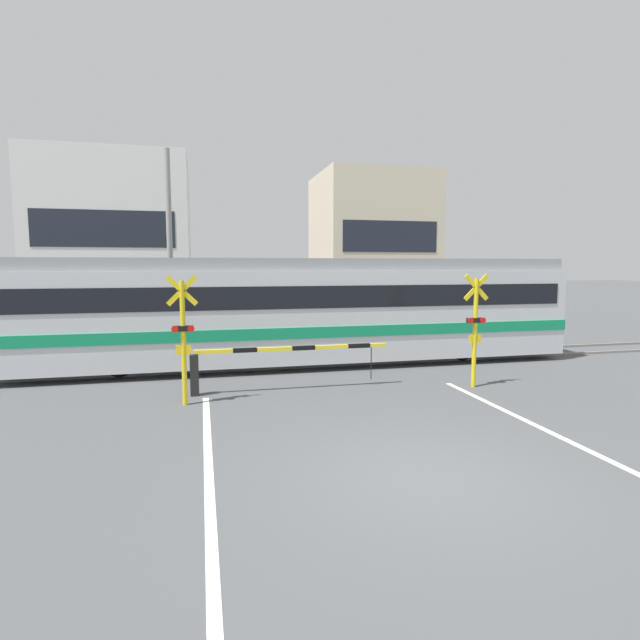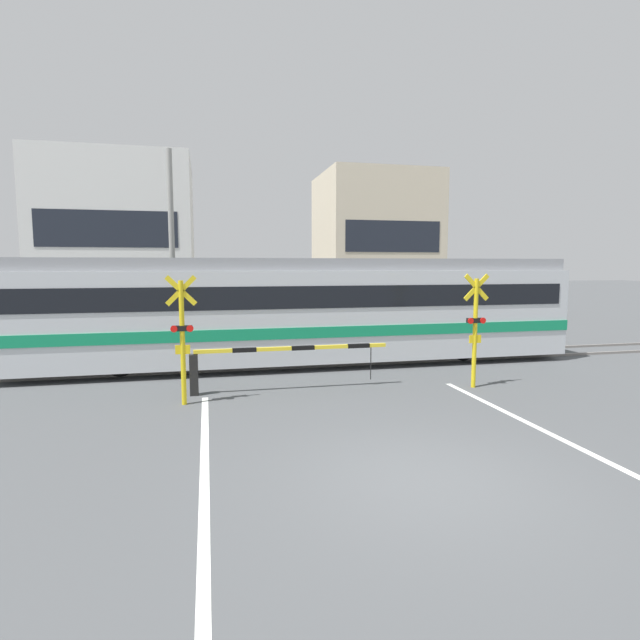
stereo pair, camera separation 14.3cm
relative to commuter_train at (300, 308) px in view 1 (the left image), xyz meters
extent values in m
plane|color=#4C4F51|center=(0.17, -8.89, -1.76)|extent=(160.00, 160.00, 0.00)
cube|color=gray|center=(0.17, -0.72, -1.72)|extent=(50.00, 0.10, 0.08)
cube|color=gray|center=(0.17, 0.72, -1.72)|extent=(50.00, 0.10, 0.08)
cube|color=white|center=(-2.94, -8.22, -1.76)|extent=(0.14, 9.34, 0.01)
cube|color=white|center=(3.28, -8.22, -1.76)|extent=(0.14, 9.34, 0.01)
cube|color=silver|center=(0.00, 0.00, -0.18)|extent=(16.94, 2.95, 2.71)
cube|color=gray|center=(0.00, 0.00, 1.35)|extent=(16.77, 2.60, 0.36)
cube|color=#148C59|center=(0.00, 0.00, -0.59)|extent=(16.95, 3.01, 0.32)
cube|color=black|center=(0.00, 0.00, 0.43)|extent=(16.26, 2.99, 0.64)
cylinder|color=black|center=(-5.25, -0.72, -1.38)|extent=(0.76, 0.12, 0.76)
cylinder|color=black|center=(-5.25, 0.72, -1.38)|extent=(0.76, 0.12, 0.76)
cylinder|color=black|center=(5.25, -0.72, -1.38)|extent=(0.76, 0.12, 0.76)
cylinder|color=black|center=(5.25, 0.72, -1.38)|extent=(0.76, 0.12, 0.76)
cube|color=black|center=(-3.19, -3.25, -1.27)|extent=(0.20, 0.20, 0.99)
cube|color=yellow|center=(-0.78, -3.25, -0.71)|extent=(4.81, 0.09, 0.09)
cube|color=black|center=(-1.99, -3.25, -0.71)|extent=(0.58, 0.10, 0.10)
cube|color=black|center=(-0.54, -3.25, -0.71)|extent=(0.58, 0.10, 0.10)
cube|color=black|center=(0.90, -3.25, -0.71)|extent=(0.58, 0.10, 0.10)
cylinder|color=black|center=(1.24, -3.25, -1.19)|extent=(0.02, 0.02, 0.84)
cube|color=black|center=(3.53, 2.81, -1.27)|extent=(0.20, 0.20, 0.99)
cube|color=yellow|center=(1.12, 2.81, -0.71)|extent=(4.81, 0.09, 0.09)
cube|color=black|center=(2.32, 2.81, -0.71)|extent=(0.58, 0.10, 0.10)
cube|color=black|center=(0.88, 2.81, -0.71)|extent=(0.58, 0.10, 0.10)
cube|color=black|center=(-0.56, 2.81, -0.71)|extent=(0.58, 0.10, 0.10)
cylinder|color=black|center=(-0.90, 2.81, -1.19)|extent=(0.02, 0.02, 0.84)
cylinder|color=yellow|center=(-3.39, -4.02, -0.38)|extent=(0.11, 0.11, 2.77)
cube|color=yellow|center=(-3.39, -4.02, 0.78)|extent=(0.68, 0.04, 0.68)
cube|color=yellow|center=(-3.39, -4.02, 0.78)|extent=(0.68, 0.04, 0.68)
cube|color=black|center=(-3.39, -4.02, -0.05)|extent=(0.44, 0.12, 0.12)
cylinder|color=red|center=(-3.56, -4.10, -0.05)|extent=(0.15, 0.03, 0.15)
cylinder|color=red|center=(-3.22, -4.10, -0.05)|extent=(0.15, 0.03, 0.15)
cube|color=yellow|center=(-3.39, -4.04, -0.52)|extent=(0.32, 0.03, 0.20)
cylinder|color=yellow|center=(3.73, -4.02, -0.38)|extent=(0.11, 0.11, 2.77)
cube|color=yellow|center=(3.73, -4.02, 0.78)|extent=(0.68, 0.04, 0.68)
cube|color=yellow|center=(3.73, -4.02, 0.78)|extent=(0.68, 0.04, 0.68)
cube|color=black|center=(3.73, -4.02, -0.05)|extent=(0.44, 0.12, 0.12)
cylinder|color=red|center=(3.56, -4.10, -0.05)|extent=(0.15, 0.03, 0.15)
cylinder|color=red|center=(3.90, -4.10, -0.05)|extent=(0.15, 0.03, 0.15)
cube|color=yellow|center=(3.73, -4.04, -0.52)|extent=(0.32, 0.03, 0.20)
cube|color=white|center=(-7.40, 13.59, 2.62)|extent=(7.71, 6.24, 8.77)
cube|color=#1E232D|center=(-7.40, 10.46, 3.06)|extent=(6.48, 0.03, 1.75)
cube|color=beige|center=(7.09, 13.59, 2.46)|extent=(6.43, 6.24, 8.45)
cube|color=#1E232D|center=(7.09, 10.46, 2.88)|extent=(5.40, 0.03, 1.69)
cylinder|color=gray|center=(-4.14, 5.31, 2.02)|extent=(0.22, 0.22, 7.57)
camera|label=1|loc=(-2.98, -15.26, 1.34)|focal=28.00mm
camera|label=2|loc=(-2.84, -15.29, 1.34)|focal=28.00mm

